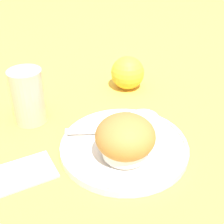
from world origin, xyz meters
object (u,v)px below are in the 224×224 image
orange_fruit (128,73)px  juice_glass (28,96)px  butter_knife (111,130)px  muffin (125,138)px

orange_fruit → juice_glass: size_ratio=0.72×
orange_fruit → juice_glass: juice_glass is taller
butter_knife → orange_fruit: bearing=76.3°
muffin → butter_knife: 0.08m
butter_knife → orange_fruit: (0.14, 0.17, 0.02)m
orange_fruit → butter_knife: bearing=-128.9°
muffin → butter_knife: size_ratio=0.64×
juice_glass → muffin: bearing=-63.6°
butter_knife → juice_glass: 0.19m
butter_knife → muffin: bearing=-74.4°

